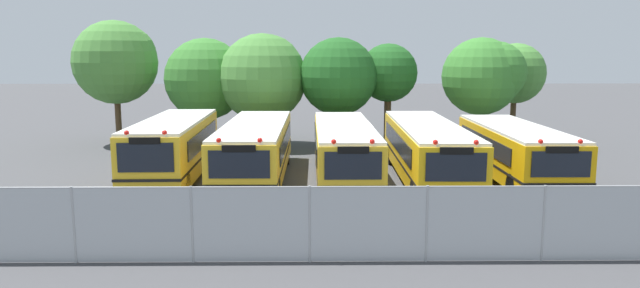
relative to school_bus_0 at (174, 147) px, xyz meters
name	(u,v)px	position (x,y,z in m)	size (l,w,h in m)	color
ground_plane	(343,180)	(7.28, -0.17, -1.46)	(160.00, 160.00, 0.00)	#424244
school_bus_0	(174,147)	(0.00, 0.00, 0.00)	(2.69, 9.49, 2.78)	yellow
school_bus_1	(256,149)	(3.52, -0.03, -0.08)	(2.67, 10.83, 2.61)	yellow
school_bus_2	(344,150)	(7.32, -0.24, -0.09)	(2.50, 10.74, 2.59)	yellow
school_bus_3	(427,150)	(10.86, -0.35, -0.08)	(2.76, 11.35, 2.62)	yellow
school_bus_4	(515,151)	(14.65, -0.33, -0.14)	(2.66, 9.65, 2.50)	#EAA80C
tree_0	(118,61)	(-5.59, 10.08, 3.56)	(4.95, 4.95, 7.39)	#4C3823
tree_1	(203,80)	(-0.56, 9.96, 2.44)	(4.85, 4.85, 6.35)	#4C3823
tree_2	(264,75)	(3.16, 9.12, 2.73)	(5.13, 5.13, 6.60)	#4C3823
tree_3	(338,76)	(7.42, 8.60, 2.69)	(4.45, 4.45, 6.36)	#4C3823
tree_4	(390,74)	(10.50, 9.44, 2.78)	(3.42, 3.42, 6.03)	#4C3823
tree_5	(486,75)	(15.83, 8.30, 2.75)	(4.71, 4.42, 6.35)	#4C3823
tree_6	(517,72)	(18.67, 11.25, 2.82)	(3.73, 3.72, 6.07)	#4C3823
chainlink_fence	(368,223)	(7.45, -9.99, -0.39)	(21.55, 0.07, 2.06)	#9EA0A3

